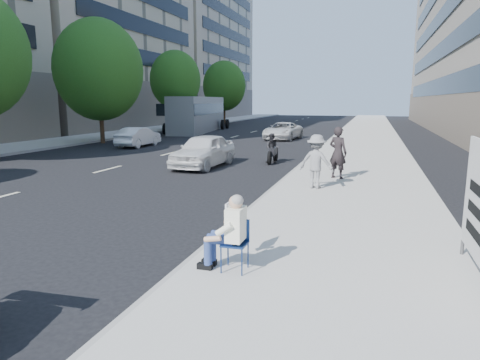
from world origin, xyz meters
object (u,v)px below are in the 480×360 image
at_px(pedestrian_woman, 338,153).
at_px(white_sedan_mid, 138,137).
at_px(white_sedan_far, 283,131).
at_px(motorcycle, 273,150).
at_px(bus, 198,114).
at_px(white_sedan_near, 203,151).
at_px(jogger, 316,162).
at_px(seated_protester, 229,228).

distance_m(pedestrian_woman, white_sedan_mid, 16.12).
relative_size(pedestrian_woman, white_sedan_far, 0.40).
bearing_deg(white_sedan_mid, white_sedan_far, -135.80).
xyz_separation_m(pedestrian_woman, white_sedan_far, (-5.47, 16.78, -0.44)).
height_order(white_sedan_mid, motorcycle, motorcycle).
distance_m(white_sedan_mid, bus, 14.08).
bearing_deg(white_sedan_near, jogger, -33.59).
distance_m(seated_protester, pedestrian_woman, 9.40).
relative_size(motorcycle, bus, 0.17).
bearing_deg(bus, jogger, -67.29).
bearing_deg(white_sedan_far, bus, 153.25).
xyz_separation_m(pedestrian_woman, white_sedan_near, (-6.11, 2.04, -0.36)).
height_order(white_sedan_mid, bus, bus).
xyz_separation_m(seated_protester, white_sedan_near, (-5.08, 11.39, -0.13)).
height_order(seated_protester, pedestrian_woman, pedestrian_woman).
bearing_deg(motorcycle, seated_protester, -84.37).
distance_m(white_sedan_near, white_sedan_far, 14.75).
bearing_deg(bus, motorcycle, -65.61).
distance_m(white_sedan_near, motorcycle, 3.44).
height_order(white_sedan_near, bus, bus).
bearing_deg(bus, seated_protester, -74.04).
height_order(jogger, motorcycle, jogger).
xyz_separation_m(pedestrian_woman, bus, (-15.06, 22.84, 0.54)).
bearing_deg(pedestrian_woman, jogger, 101.08).
bearing_deg(white_sedan_mid, white_sedan_near, 136.52).
bearing_deg(white_sedan_near, motorcycle, 40.14).
distance_m(jogger, pedestrian_woman, 2.11).
relative_size(pedestrian_woman, bus, 0.15).
relative_size(seated_protester, jogger, 0.75).
relative_size(pedestrian_woman, white_sedan_mid, 0.50).
bearing_deg(seated_protester, white_sedan_far, 99.64).
bearing_deg(jogger, white_sedan_near, -24.32).
height_order(white_sedan_mid, white_sedan_far, white_sedan_far).
xyz_separation_m(white_sedan_near, motorcycle, (2.73, 2.09, -0.10)).
bearing_deg(motorcycle, bus, 117.73).
relative_size(jogger, white_sedan_mid, 0.46).
bearing_deg(white_sedan_mid, motorcycle, 154.26).
relative_size(pedestrian_woman, motorcycle, 0.93).
relative_size(seated_protester, pedestrian_woman, 0.69).
xyz_separation_m(white_sedan_mid, bus, (-1.61, 13.95, 1.01)).
bearing_deg(bus, white_sedan_mid, -90.99).
bearing_deg(seated_protester, white_sedan_near, 114.03).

